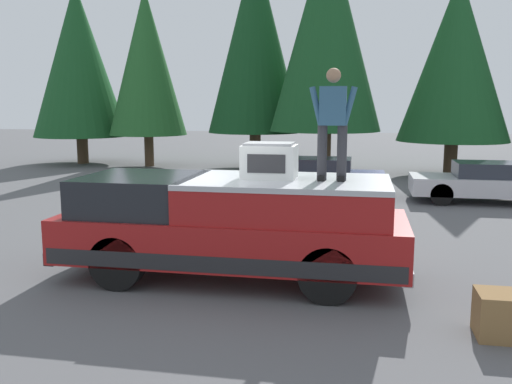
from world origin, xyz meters
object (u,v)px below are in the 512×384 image
(person_on_truck_bed, at_px, (333,121))
(parked_car_silver, at_px, (486,182))
(compressor_unit, at_px, (270,161))
(parked_car_navy, at_px, (317,177))
(pickup_truck, at_px, (232,226))
(wooden_crate, at_px, (500,315))

(person_on_truck_bed, distance_m, parked_car_silver, 9.18)
(compressor_unit, relative_size, parked_car_navy, 0.20)
(compressor_unit, relative_size, person_on_truck_bed, 0.50)
(pickup_truck, distance_m, parked_car_navy, 8.40)
(pickup_truck, height_order, compressor_unit, compressor_unit)
(parked_car_silver, distance_m, wooden_crate, 9.87)
(parked_car_silver, bearing_deg, person_on_truck_bed, 153.82)
(parked_car_silver, xyz_separation_m, parked_car_navy, (0.30, 4.83, 0.00))
(parked_car_navy, bearing_deg, wooden_crate, -163.19)
(person_on_truck_bed, xyz_separation_m, wooden_crate, (-1.65, -2.15, -2.27))
(parked_car_silver, relative_size, parked_car_navy, 1.00)
(pickup_truck, height_order, wooden_crate, pickup_truck)
(pickup_truck, bearing_deg, compressor_unit, -80.63)
(parked_car_navy, xyz_separation_m, wooden_crate, (-10.00, -3.02, -0.30))
(person_on_truck_bed, bearing_deg, compressor_unit, 85.01)
(compressor_unit, xyz_separation_m, parked_car_silver, (7.96, -4.93, -1.35))
(pickup_truck, xyz_separation_m, person_on_truck_bed, (0.01, -1.57, 1.68))
(parked_car_navy, bearing_deg, pickup_truck, 175.24)
(compressor_unit, relative_size, wooden_crate, 1.50)
(parked_car_navy, distance_m, wooden_crate, 10.45)
(parked_car_navy, bearing_deg, person_on_truck_bed, -174.06)
(person_on_truck_bed, bearing_deg, parked_car_silver, -26.18)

